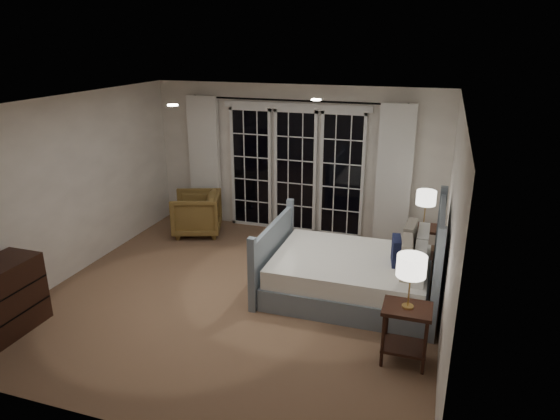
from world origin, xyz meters
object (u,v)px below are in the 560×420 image
(nightstand_left, at_px, (406,326))
(lamp_right, at_px, (426,198))
(lamp_left, at_px, (411,267))
(bed, at_px, (355,273))
(nightstand_right, at_px, (422,240))
(armchair, at_px, (197,213))

(nightstand_left, xyz_separation_m, lamp_right, (0.03, 2.43, 0.63))
(nightstand_left, height_order, lamp_left, lamp_left)
(bed, xyz_separation_m, nightstand_right, (0.76, 1.19, 0.09))
(nightstand_right, bearing_deg, bed, -122.67)
(bed, height_order, lamp_left, bed)
(lamp_left, bearing_deg, armchair, 145.08)
(nightstand_right, bearing_deg, nightstand_left, -90.71)
(nightstand_left, bearing_deg, lamp_left, 90.00)
(nightstand_left, xyz_separation_m, nightstand_right, (0.03, 2.43, -0.01))
(lamp_left, bearing_deg, lamp_right, 89.29)
(nightstand_left, height_order, lamp_right, lamp_right)
(nightstand_left, distance_m, lamp_left, 0.67)
(nightstand_right, height_order, lamp_right, lamp_right)
(lamp_left, relative_size, lamp_right, 1.05)
(bed, distance_m, armchair, 3.26)
(bed, height_order, armchair, bed)
(armchair, bearing_deg, nightstand_right, 67.94)
(bed, distance_m, nightstand_right, 1.42)
(lamp_right, bearing_deg, armchair, 177.58)
(nightstand_right, height_order, armchair, armchair)
(bed, bearing_deg, armchair, 155.61)
(bed, height_order, nightstand_right, bed)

